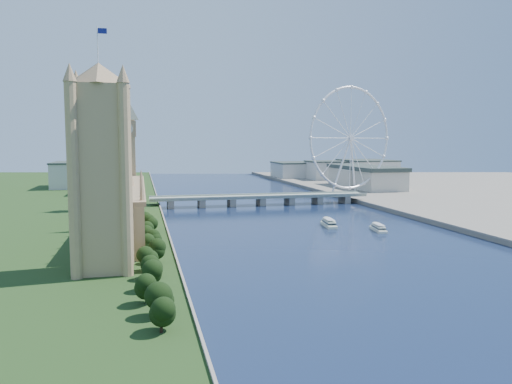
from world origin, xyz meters
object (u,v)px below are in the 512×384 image
object	(u,v)px
victoria_tower	(101,161)
tour_boat_near	(329,227)
london_eye	(350,138)
tour_boat_far	(378,231)

from	to	relation	value
victoria_tower	tour_boat_near	bearing A→B (deg)	35.17
london_eye	victoria_tower	bearing A→B (deg)	-130.35
victoria_tower	tour_boat_far	xyz separation A→B (m)	(182.25, 83.06, -54.49)
tour_boat_near	tour_boat_far	distance (m)	37.82
london_eye	tour_boat_near	bearing A→B (deg)	-117.67
tour_boat_far	victoria_tower	bearing A→B (deg)	-146.66
london_eye	tour_boat_far	world-z (taller)	london_eye
tour_boat_near	tour_boat_far	world-z (taller)	tour_boat_near
london_eye	tour_boat_near	size ratio (longest dim) A/B	4.35
victoria_tower	london_eye	xyz separation A→B (m)	(254.98, 300.08, 13.03)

